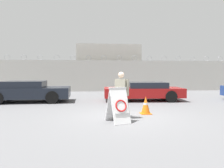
{
  "coord_description": "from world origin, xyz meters",
  "views": [
    {
      "loc": [
        -1.39,
        -7.99,
        1.65
      ],
      "look_at": [
        -0.45,
        0.58,
        1.19
      ],
      "focal_mm": 35.0,
      "sensor_mm": 36.0,
      "label": 1
    }
  ],
  "objects_px": {
    "barricade_sign": "(118,105)",
    "traffic_cone_near": "(146,105)",
    "parked_car_front_coupe": "(28,91)",
    "parked_car_rear_sedan": "(144,91)",
    "security_guard": "(121,93)"
  },
  "relations": [
    {
      "from": "barricade_sign",
      "to": "security_guard",
      "type": "distance_m",
      "value": 0.77
    },
    {
      "from": "security_guard",
      "to": "parked_car_front_coupe",
      "type": "bearing_deg",
      "value": -10.96
    },
    {
      "from": "barricade_sign",
      "to": "traffic_cone_near",
      "type": "height_order",
      "value": "barricade_sign"
    },
    {
      "from": "parked_car_rear_sedan",
      "to": "parked_car_front_coupe",
      "type": "bearing_deg",
      "value": 2.33
    },
    {
      "from": "security_guard",
      "to": "traffic_cone_near",
      "type": "relative_size",
      "value": 2.39
    },
    {
      "from": "traffic_cone_near",
      "to": "parked_car_front_coupe",
      "type": "distance_m",
      "value": 6.97
    },
    {
      "from": "parked_car_front_coupe",
      "to": "parked_car_rear_sedan",
      "type": "distance_m",
      "value": 6.56
    },
    {
      "from": "traffic_cone_near",
      "to": "parked_car_rear_sedan",
      "type": "xyz_separation_m",
      "value": [
        0.96,
        4.01,
        0.22
      ]
    },
    {
      "from": "parked_car_front_coupe",
      "to": "parked_car_rear_sedan",
      "type": "relative_size",
      "value": 0.97
    },
    {
      "from": "security_guard",
      "to": "parked_car_rear_sedan",
      "type": "relative_size",
      "value": 0.36
    },
    {
      "from": "barricade_sign",
      "to": "parked_car_front_coupe",
      "type": "xyz_separation_m",
      "value": [
        -4.31,
        5.49,
        0.03
      ]
    },
    {
      "from": "traffic_cone_near",
      "to": "parked_car_front_coupe",
      "type": "xyz_separation_m",
      "value": [
        -5.6,
        4.15,
        0.26
      ]
    },
    {
      "from": "security_guard",
      "to": "traffic_cone_near",
      "type": "xyz_separation_m",
      "value": [
        1.09,
        0.68,
        -0.57
      ]
    },
    {
      "from": "traffic_cone_near",
      "to": "parked_car_rear_sedan",
      "type": "relative_size",
      "value": 0.15
    },
    {
      "from": "security_guard",
      "to": "barricade_sign",
      "type": "bearing_deg",
      "value": 109.43
    }
  ]
}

